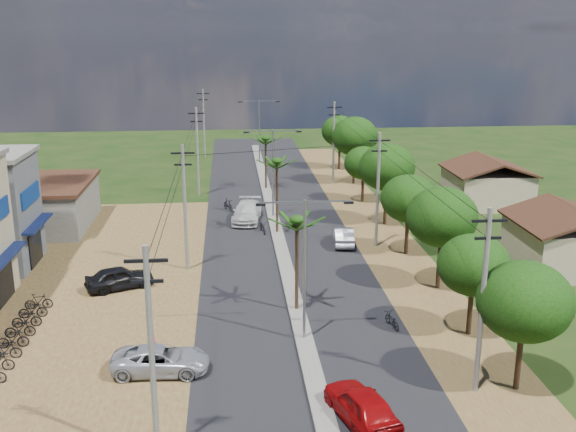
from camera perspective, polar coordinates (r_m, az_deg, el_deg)
name	(u,v)px	position (r m, az deg, el deg)	size (l,w,h in m)	color
ground	(304,341)	(37.68, 1.36, -10.50)	(160.00, 160.00, 0.00)	black
road	(282,253)	(51.50, -0.51, -3.13)	(12.00, 110.00, 0.04)	black
median	(279,240)	(54.32, -0.77, -2.05)	(1.00, 90.00, 0.18)	#605E56
dirt_lot_west	(59,294)	(46.14, -18.79, -6.30)	(18.00, 46.00, 0.04)	#533B1C
dirt_shoulder_east	(391,250)	(52.83, 8.73, -2.84)	(5.00, 90.00, 0.03)	#533B1C
low_shed	(30,205)	(61.84, -21.02, 0.90)	(10.40, 10.40, 3.95)	#605E56
house_east_near	(568,236)	(51.71, 22.65, -1.54)	(7.60, 7.50, 4.60)	tan
house_east_far	(487,180)	(67.94, 16.52, 2.93)	(7.60, 7.50, 4.60)	tan
tree_east_a	(525,301)	(32.99, 19.40, -6.84)	(4.40, 4.40, 6.37)	black
tree_east_b	(474,265)	(38.20, 15.44, -4.03)	(4.00, 4.00, 5.83)	black
tree_east_c	(442,217)	(44.40, 12.91, -0.09)	(4.60, 4.60, 6.83)	black
tree_east_d	(409,199)	(50.92, 10.17, 1.46)	(4.20, 4.20, 6.13)	black
tree_east_e	(387,167)	(58.36, 8.37, 4.11)	(4.80, 4.80, 7.14)	black
tree_east_f	(363,163)	(66.17, 6.41, 4.48)	(3.80, 3.80, 5.52)	black
tree_east_g	(355,136)	(73.78, 5.67, 6.72)	(5.00, 5.00, 7.38)	black
tree_east_h	(340,131)	(81.60, 4.41, 7.18)	(4.40, 4.40, 6.52)	black
palm_median_near	(297,224)	(39.39, 0.76, -0.67)	(2.00, 2.00, 6.15)	black
palm_median_mid	(277,164)	(54.79, -0.95, 4.39)	(2.00, 2.00, 6.55)	black
palm_median_far	(266,141)	(70.62, -1.91, 6.41)	(2.00, 2.00, 5.85)	black
streetlight_near	(305,259)	(35.83, 1.41, -3.62)	(5.10, 0.18, 8.00)	gray
streetlight_mid	(273,166)	(59.90, -1.30, 4.27)	(5.10, 0.18, 8.00)	gray
streetlight_far	(259,126)	(84.52, -2.46, 7.61)	(5.10, 0.18, 8.00)	gray
utility_pole_w_a	(151,351)	(26.59, -11.49, -11.16)	(1.60, 0.24, 9.00)	#605E56
utility_pole_w_b	(185,205)	(47.21, -8.73, 0.93)	(1.60, 0.24, 9.00)	#605E56
utility_pole_w_c	(197,150)	(68.70, -7.68, 5.59)	(1.60, 0.24, 9.00)	#605E56
utility_pole_w_d	(204,122)	(89.44, -7.14, 7.93)	(1.60, 0.24, 9.00)	#605E56
utility_pole_e_a	(483,298)	(32.13, 16.17, -6.65)	(1.60, 0.24, 9.00)	#605E56
utility_pole_e_b	(378,187)	(52.25, 7.62, 2.41)	(1.60, 0.24, 9.00)	#605E56
utility_pole_e_c	(334,141)	(73.46, 3.89, 6.34)	(1.60, 0.24, 9.00)	#605E56
car_red_near	(362,406)	(30.46, 6.27, -15.70)	(1.91, 4.74, 1.62)	#8B0709
car_silver_mid	(343,236)	(53.45, 4.70, -1.72)	(1.47, 4.21, 1.39)	#A3A6AB
car_white_far	(247,212)	(59.77, -3.49, 0.32)	(2.31, 5.67, 1.65)	#BCBBB7
car_parked_silver	(161,361)	(34.76, -10.72, -11.93)	(2.23, 4.84, 1.35)	#A3A6AB
car_parked_dark	(120,278)	(45.74, -14.07, -5.12)	(1.77, 4.40, 1.50)	black
moto_rider_east	(392,321)	(39.44, 8.79, -8.76)	(0.57, 1.62, 0.85)	black
moto_rider_west_a	(263,227)	(56.41, -2.17, -0.93)	(0.68, 1.96, 1.03)	black
moto_rider_west_b	(228,205)	(63.45, -5.11, 0.94)	(0.52, 1.84, 1.10)	black
roadside_sign	(154,347)	(36.51, -11.24, -10.85)	(0.26, 1.21, 1.01)	maroon
parked_scooter_row	(9,345)	(38.96, -22.54, -10.05)	(1.71, 12.36, 1.00)	black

